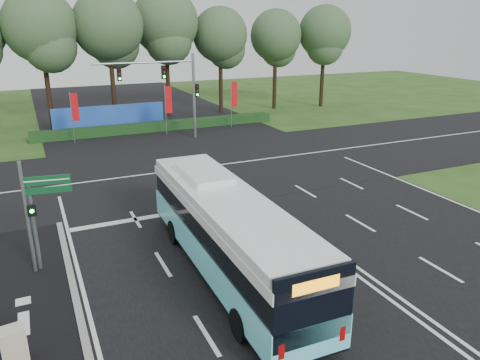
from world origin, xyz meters
name	(u,v)px	position (x,y,z in m)	size (l,w,h in m)	color
ground	(302,236)	(0.00, 0.00, 0.00)	(120.00, 120.00, 0.00)	#264B19
road_main	(302,235)	(0.00, 0.00, 0.02)	(20.00, 120.00, 0.04)	black
road_cross	(209,167)	(0.00, 12.00, 0.03)	(120.00, 14.00, 0.05)	black
kerb_strip	(82,327)	(-10.10, -3.00, 0.06)	(0.25, 18.00, 0.12)	gray
city_bus	(228,233)	(-4.46, -1.73, 1.76)	(2.81, 12.25, 3.50)	#68E3F1
pedestrian_signal	(34,222)	(-11.13, 1.63, 2.08)	(0.32, 0.43, 3.81)	gray
street_sign	(36,205)	(-10.96, 1.47, 2.83)	(1.76, 0.36, 4.55)	gray
utility_cabinet	(14,346)	(-12.02, -3.83, 0.57)	(0.69, 0.57, 1.15)	beige
banner_flag_left	(74,110)	(-7.37, 22.77, 2.71)	(0.59, 0.22, 4.13)	gray
banner_flag_mid	(168,103)	(0.28, 22.45, 2.83)	(0.64, 0.11, 4.33)	gray
banner_flag_right	(233,97)	(6.71, 23.04, 2.83)	(0.64, 0.08, 4.33)	gray
traffic_light_gantry	(173,84)	(0.21, 20.50, 4.66)	(8.41, 0.28, 7.00)	gray
hedge	(160,126)	(0.00, 24.50, 0.40)	(22.00, 1.20, 0.80)	#123314
blue_hoarding	(110,117)	(-4.00, 27.00, 1.10)	(10.00, 0.30, 2.20)	blue
eucalyptus_row	(132,30)	(-0.70, 30.07, 8.72)	(46.97, 8.32, 12.70)	black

